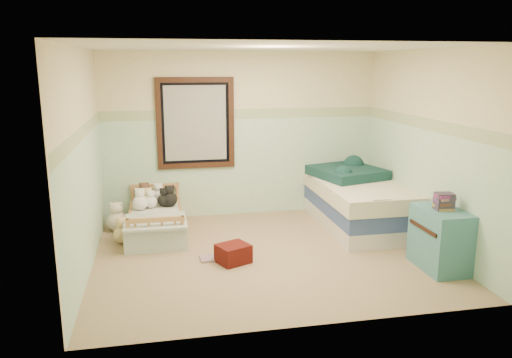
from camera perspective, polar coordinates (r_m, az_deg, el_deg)
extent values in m
cube|color=#987E65|center=(6.33, 1.14, -8.60)|extent=(4.20, 3.60, 0.02)
cube|color=beige|center=(5.89, 1.26, 14.84)|extent=(4.20, 3.60, 0.02)
cube|color=beige|center=(7.73, -1.68, 5.03)|extent=(4.20, 0.04, 2.50)
cube|color=beige|center=(4.29, 6.37, -1.54)|extent=(4.20, 0.04, 2.50)
cube|color=beige|center=(5.91, -19.12, 1.84)|extent=(0.04, 3.60, 2.50)
cube|color=beige|center=(6.75, 18.91, 3.17)|extent=(0.04, 3.60, 2.50)
cube|color=#9FCDAE|center=(7.80, -1.64, 1.37)|extent=(4.20, 0.01, 1.50)
cube|color=#547955|center=(7.68, -1.67, 7.41)|extent=(4.20, 0.01, 0.15)
cube|color=black|center=(7.58, -6.89, 6.31)|extent=(1.16, 0.06, 1.36)
cube|color=beige|center=(7.59, -6.90, 6.31)|extent=(0.92, 0.01, 1.12)
cube|color=#966136|center=(7.16, -11.29, -5.40)|extent=(0.73, 1.46, 0.19)
cube|color=silver|center=(7.11, -11.35, -4.22)|extent=(0.67, 1.40, 0.12)
cube|color=#759CCB|center=(6.65, -11.37, -4.74)|extent=(0.79, 0.73, 0.03)
sphere|color=brown|center=(7.55, -12.55, -1.94)|extent=(0.22, 0.22, 0.22)
sphere|color=white|center=(7.55, -11.03, -1.93)|extent=(0.20, 0.20, 0.20)
sphere|color=#E3C280|center=(7.34, -12.19, -2.44)|extent=(0.20, 0.20, 0.20)
sphere|color=black|center=(7.34, -10.39, -2.39)|extent=(0.19, 0.19, 0.19)
sphere|color=beige|center=(7.40, -15.54, -4.64)|extent=(0.28, 0.28, 0.28)
sphere|color=#E3C280|center=(6.88, -14.89, -6.10)|extent=(0.25, 0.25, 0.25)
cube|color=silver|center=(7.54, 11.30, -4.32)|extent=(1.05, 2.11, 0.22)
cube|color=navy|center=(7.48, 11.38, -2.71)|extent=(1.05, 2.11, 0.22)
cube|color=#EBE4C8|center=(7.42, 11.45, -1.07)|extent=(1.10, 2.15, 0.22)
cube|color=#0C302E|center=(7.63, 10.31, 0.75)|extent=(1.12, 1.15, 0.14)
cube|color=teal|center=(6.16, 20.23, -6.44)|extent=(0.44, 0.71, 0.71)
cube|color=#422D27|center=(6.03, 20.61, -2.40)|extent=(0.21, 0.17, 0.20)
cube|color=maroon|center=(6.04, -2.60, -8.47)|extent=(0.45, 0.43, 0.22)
cube|color=#D58A41|center=(6.19, -5.04, -8.96)|extent=(0.30, 0.24, 0.03)
sphere|color=white|center=(7.30, -11.86, -2.57)|extent=(0.18, 0.18, 0.18)
sphere|color=white|center=(7.22, -13.02, -2.64)|extent=(0.22, 0.22, 0.22)
sphere|color=black|center=(7.33, -9.75, -2.28)|extent=(0.21, 0.21, 0.21)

